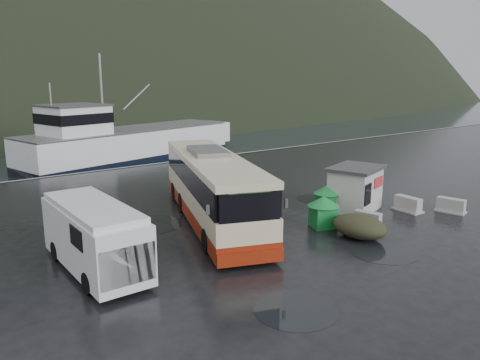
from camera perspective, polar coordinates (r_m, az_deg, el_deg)
ground at (r=22.83m, az=2.83°, el=-6.69°), size 160.00×160.00×0.00m
quay_edge at (r=39.78m, az=-15.91°, el=1.20°), size 160.00×0.60×1.50m
coach_bus at (r=24.92m, az=-3.30°, el=-5.03°), size 7.71×13.53×3.74m
white_van at (r=19.78m, az=-17.07°, el=-10.40°), size 2.25×6.55×2.74m
waste_bin_left at (r=24.34m, az=10.02°, el=-5.64°), size 1.49×1.49×1.61m
waste_bin_right at (r=26.94m, az=10.54°, el=-3.87°), size 1.46×1.46×1.58m
dome_tent at (r=23.18m, az=14.26°, el=-6.78°), size 2.09×2.85×1.09m
ticket_kiosk at (r=27.72m, az=13.73°, el=-3.55°), size 3.83×3.32×2.54m
jersey_barrier_a at (r=28.35m, az=19.72°, el=-3.58°), size 0.93×1.71×0.83m
jersey_barrier_b at (r=25.05m, az=15.24°, el=-5.37°), size 1.07×1.59×0.73m
jersey_barrier_c at (r=29.04m, az=24.24°, el=-3.59°), size 1.11×1.72×0.80m
fishing_trawler at (r=51.14m, az=-13.14°, el=3.80°), size 28.53×12.48×11.15m
puddles at (r=22.32m, az=3.15°, el=-7.15°), size 13.59×14.36×0.01m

